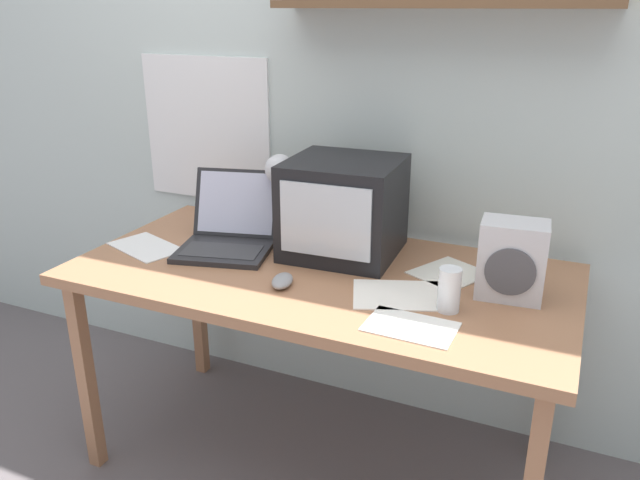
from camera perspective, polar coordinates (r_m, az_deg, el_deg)
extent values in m
plane|color=#645C5E|center=(2.37, 0.00, -19.48)|extent=(12.00, 12.00, 0.00)
cube|color=silver|center=(2.27, 5.07, 14.78)|extent=(5.60, 0.06, 2.60)
cube|color=white|center=(2.58, -10.32, 9.91)|extent=(0.57, 0.01, 0.57)
cube|color=brown|center=(2.08, 10.66, 20.45)|extent=(1.06, 0.18, 0.02)
cube|color=#A46E4B|center=(1.98, 0.00, -3.18)|extent=(1.56, 0.78, 0.03)
cube|color=#A46E4B|center=(2.29, -20.62, -11.62)|extent=(0.04, 0.05, 0.71)
cube|color=#A46E4B|center=(2.73, -11.11, -5.23)|extent=(0.04, 0.05, 0.71)
cube|color=#A46E4B|center=(2.31, 20.46, -11.38)|extent=(0.04, 0.05, 0.71)
cube|color=black|center=(2.06, 2.19, 3.01)|extent=(0.37, 0.36, 0.32)
cube|color=silver|center=(1.90, 0.45, 1.73)|extent=(0.29, 0.02, 0.23)
cube|color=#232326|center=(2.12, -8.81, -1.02)|extent=(0.35, 0.30, 0.02)
cube|color=#38383A|center=(2.10, -8.98, -0.95)|extent=(0.28, 0.19, 0.00)
cube|color=#232326|center=(2.23, -7.66, 3.39)|extent=(0.32, 0.16, 0.23)
cube|color=silver|center=(2.23, -7.66, 3.39)|extent=(0.28, 0.15, 0.20)
cylinder|color=silver|center=(2.30, -3.38, 0.91)|extent=(0.13, 0.13, 0.01)
cylinder|color=silver|center=(2.26, -3.44, 3.94)|extent=(0.02, 0.02, 0.24)
sphere|color=silver|center=(2.17, -3.70, 6.48)|extent=(0.10, 0.10, 0.10)
cylinder|color=white|center=(1.73, 11.73, -4.47)|extent=(0.06, 0.06, 0.12)
cylinder|color=#4CC656|center=(1.74, 11.69, -4.99)|extent=(0.05, 0.05, 0.09)
cube|color=silver|center=(1.84, 17.13, -1.74)|extent=(0.19, 0.14, 0.23)
cylinder|color=#4C4C51|center=(1.78, 16.98, -2.83)|extent=(0.14, 0.02, 0.14)
ellipsoid|color=gray|center=(1.86, -3.47, -3.74)|extent=(0.08, 0.12, 0.03)
cube|color=white|center=(1.82, 7.23, -5.00)|extent=(0.31, 0.28, 0.00)
cube|color=white|center=(1.98, 11.74, -3.01)|extent=(0.26, 0.27, 0.00)
cube|color=white|center=(1.65, 8.30, -7.85)|extent=(0.24, 0.16, 0.00)
cube|color=white|center=(2.23, -15.60, -0.62)|extent=(0.30, 0.24, 0.00)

